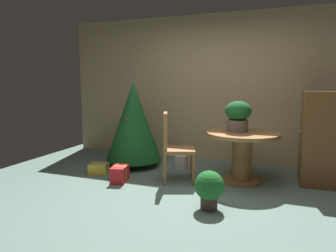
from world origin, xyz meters
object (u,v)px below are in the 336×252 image
(gift_box_red, at_px, (120,174))
(wooden_cabinet, at_px, (320,137))
(gift_box_gold, at_px, (99,169))
(holiday_tree, at_px, (134,122))
(potted_plant, at_px, (209,188))
(wooden_chair_left, at_px, (173,144))
(round_dining_table, at_px, (242,149))
(gift_box_cream, at_px, (183,162))
(flower_vase, at_px, (238,115))

(gift_box_red, height_order, wooden_cabinet, wooden_cabinet)
(gift_box_red, bearing_deg, gift_box_gold, 156.26)
(holiday_tree, xyz_separation_m, gift_box_gold, (-0.29, -0.63, -0.68))
(potted_plant, bearing_deg, wooden_chair_left, 132.32)
(round_dining_table, distance_m, potted_plant, 1.14)
(gift_box_gold, height_order, potted_plant, potted_plant)
(gift_box_gold, bearing_deg, holiday_tree, 65.17)
(gift_box_cream, height_order, gift_box_red, gift_box_cream)
(gift_box_red, height_order, gift_box_gold, gift_box_red)
(gift_box_cream, height_order, gift_box_gold, gift_box_cream)
(holiday_tree, height_order, wooden_cabinet, holiday_tree)
(round_dining_table, distance_m, flower_vase, 0.49)
(flower_vase, relative_size, gift_box_gold, 1.36)
(gift_box_cream, xyz_separation_m, potted_plant, (0.76, -1.41, 0.13))
(gift_box_red, xyz_separation_m, potted_plant, (1.40, -0.48, 0.13))
(round_dining_table, bearing_deg, wooden_cabinet, 18.89)
(gift_box_cream, relative_size, potted_plant, 0.58)
(wooden_cabinet, distance_m, potted_plant, 1.95)
(gift_box_gold, bearing_deg, wooden_cabinet, 13.44)
(wooden_chair_left, xyz_separation_m, potted_plant, (0.70, -0.76, -0.30))
(gift_box_gold, distance_m, potted_plant, 2.03)
(round_dining_table, height_order, gift_box_gold, round_dining_table)
(gift_box_gold, distance_m, wooden_cabinet, 3.27)
(gift_box_cream, distance_m, potted_plant, 1.61)
(gift_box_cream, xyz_separation_m, gift_box_gold, (-1.14, -0.72, -0.04))
(flower_vase, xyz_separation_m, wooden_chair_left, (-0.84, -0.36, -0.42))
(flower_vase, distance_m, potted_plant, 1.34)
(holiday_tree, bearing_deg, round_dining_table, -7.19)
(flower_vase, relative_size, potted_plant, 1.00)
(wooden_chair_left, distance_m, potted_plant, 1.07)
(flower_vase, bearing_deg, gift_box_cream, 162.20)
(holiday_tree, xyz_separation_m, gift_box_red, (0.20, -0.85, -0.64))
(flower_vase, distance_m, wooden_cabinet, 1.19)
(gift_box_gold, bearing_deg, round_dining_table, 10.71)
(wooden_cabinet, relative_size, potted_plant, 2.97)
(gift_box_cream, bearing_deg, gift_box_red, -124.81)
(flower_vase, bearing_deg, gift_box_gold, -168.18)
(round_dining_table, relative_size, flower_vase, 2.34)
(wooden_chair_left, height_order, potted_plant, wooden_chair_left)
(flower_vase, distance_m, wooden_chair_left, 1.00)
(wooden_chair_left, relative_size, potted_plant, 2.28)
(gift_box_red, distance_m, potted_plant, 1.49)
(wooden_cabinet, bearing_deg, wooden_chair_left, -160.58)
(flower_vase, height_order, gift_box_cream, flower_vase)
(wooden_chair_left, xyz_separation_m, gift_box_gold, (-1.20, -0.07, -0.46))
(gift_box_cream, relative_size, wooden_cabinet, 0.20)
(gift_box_gold, bearing_deg, gift_box_cream, 32.13)
(holiday_tree, bearing_deg, gift_box_cream, 5.73)
(gift_box_cream, xyz_separation_m, wooden_cabinet, (2.00, 0.03, 0.53))
(flower_vase, distance_m, gift_box_gold, 2.26)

